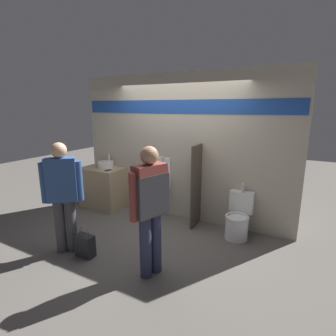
% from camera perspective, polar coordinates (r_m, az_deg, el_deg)
% --- Properties ---
extents(ground_plane, '(16.00, 16.00, 0.00)m').
position_cam_1_polar(ground_plane, '(4.79, -0.99, -12.74)').
color(ground_plane, '#5B5651').
extents(display_wall, '(4.23, 0.07, 2.70)m').
position_cam_1_polar(display_wall, '(4.89, 2.41, 4.58)').
color(display_wall, '#B2A893').
rests_on(display_wall, ground_plane).
extents(sink_counter, '(0.87, 0.58, 0.85)m').
position_cam_1_polar(sink_counter, '(5.75, -13.92, -4.09)').
color(sink_counter, tan).
rests_on(sink_counter, ground_plane).
extents(sink_basin, '(0.32, 0.32, 0.27)m').
position_cam_1_polar(sink_basin, '(5.64, -13.41, 0.75)').
color(sink_basin, white).
rests_on(sink_basin, sink_counter).
extents(cell_phone, '(0.07, 0.14, 0.01)m').
position_cam_1_polar(cell_phone, '(5.39, -12.93, -0.47)').
color(cell_phone, black).
rests_on(cell_phone, sink_counter).
extents(divider_near_counter, '(0.03, 0.43, 1.47)m').
position_cam_1_polar(divider_near_counter, '(4.63, 6.14, -3.98)').
color(divider_near_counter, '#4C4238').
rests_on(divider_near_counter, ground_plane).
extents(urinal_near_counter, '(0.33, 0.31, 1.18)m').
position_cam_1_polar(urinal_near_counter, '(5.01, -1.79, -2.18)').
color(urinal_near_counter, silver).
rests_on(urinal_near_counter, ground_plane).
extents(toilet, '(0.39, 0.54, 0.87)m').
position_cam_1_polar(toilet, '(4.50, 15.01, -10.71)').
color(toilet, white).
rests_on(toilet, ground_plane).
extents(person_in_vest, '(0.34, 0.55, 1.65)m').
position_cam_1_polar(person_in_vest, '(3.21, -3.94, -7.57)').
color(person_in_vest, '#282D4C').
rests_on(person_in_vest, ground_plane).
extents(person_with_lanyard, '(0.45, 0.41, 1.62)m').
position_cam_1_polar(person_with_lanyard, '(4.02, -21.93, -5.15)').
color(person_with_lanyard, '#3D3D42').
rests_on(person_with_lanyard, ground_plane).
extents(shopping_bag, '(0.27, 0.15, 0.45)m').
position_cam_1_polar(shopping_bag, '(4.07, -17.60, -15.75)').
color(shopping_bag, '#232328').
rests_on(shopping_bag, ground_plane).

